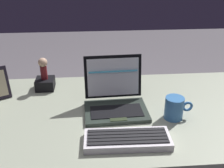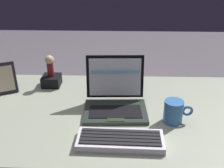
# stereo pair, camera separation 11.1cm
# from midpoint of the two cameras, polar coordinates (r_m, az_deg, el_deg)

# --- Properties ---
(desk) EXTENTS (1.52, 0.71, 0.73)m
(desk) POSITION_cam_midpoint_polar(r_m,az_deg,el_deg) (1.21, 6.19, -8.89)
(desk) COLOR #949B86
(desk) RESTS_ON ground
(laptop_front) EXTENTS (0.27, 0.23, 0.22)m
(laptop_front) POSITION_cam_midpoint_polar(r_m,az_deg,el_deg) (1.15, 3.46, -3.50)
(laptop_front) COLOR #252E28
(laptop_front) RESTS_ON desk
(external_keyboard) EXTENTS (0.31, 0.12, 0.03)m
(external_keyboard) POSITION_cam_midpoint_polar(r_m,az_deg,el_deg) (0.97, 5.12, -11.90)
(external_keyboard) COLOR silver
(external_keyboard) RESTS_ON desk
(photo_frame) EXTENTS (0.14, 0.10, 0.15)m
(photo_frame) POSITION_cam_midpoint_polar(r_m,az_deg,el_deg) (1.35, -20.11, 0.98)
(photo_frame) COLOR #231D2A
(photo_frame) RESTS_ON desk
(figurine_stand) EXTENTS (0.09, 0.09, 0.05)m
(figurine_stand) POSITION_cam_midpoint_polar(r_m,az_deg,el_deg) (1.39, -10.48, 0.65)
(figurine_stand) COLOR black
(figurine_stand) RESTS_ON desk
(figurine) EXTENTS (0.04, 0.04, 0.11)m
(figurine) POSITION_cam_midpoint_polar(r_m,az_deg,el_deg) (1.35, -10.78, 4.07)
(figurine) COLOR maroon
(figurine) RESTS_ON figurine_stand
(coffee_mug) EXTENTS (0.12, 0.08, 0.09)m
(coffee_mug) POSITION_cam_midpoint_polar(r_m,az_deg,el_deg) (1.11, 15.82, -5.73)
(coffee_mug) COLOR #376FAF
(coffee_mug) RESTS_ON desk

